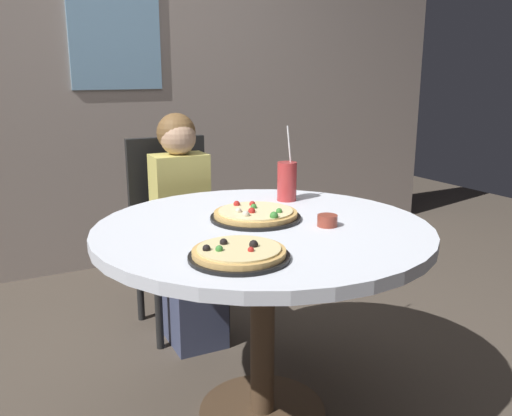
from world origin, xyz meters
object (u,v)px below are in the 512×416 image
object	(u,v)px
pizza_cheese	(239,253)
dining_table	(263,253)
diner_child	(186,241)
soda_cup	(287,181)
pizza_veggie	(256,215)
chair_wooden	(174,222)
sauce_bowl	(327,221)

from	to	relation	value
pizza_cheese	dining_table	bearing A→B (deg)	49.75
diner_child	soda_cup	xyz separation A→B (m)	(0.27, -0.47, 0.35)
pizza_veggie	soda_cup	xyz separation A→B (m)	(0.25, 0.20, 0.06)
pizza_cheese	diner_child	bearing A→B (deg)	77.30
diner_child	pizza_veggie	world-z (taller)	diner_child
chair_wooden	diner_child	size ratio (longest dim) A/B	0.88
diner_child	pizza_cheese	world-z (taller)	diner_child
diner_child	chair_wooden	bearing A→B (deg)	88.09
sauce_bowl	soda_cup	bearing A→B (deg)	78.70
pizza_veggie	soda_cup	world-z (taller)	soda_cup
dining_table	pizza_cheese	xyz separation A→B (m)	(-0.23, -0.27, 0.12)
chair_wooden	diner_child	distance (m)	0.19
diner_child	pizza_veggie	distance (m)	0.72
dining_table	chair_wooden	xyz separation A→B (m)	(0.00, 0.92, -0.12)
dining_table	soda_cup	world-z (taller)	soda_cup
diner_child	sauce_bowl	xyz separation A→B (m)	(0.19, -0.86, 0.29)
pizza_cheese	soda_cup	size ratio (longest dim) A/B	0.95
dining_table	pizza_cheese	bearing A→B (deg)	-130.25
chair_wooden	pizza_cheese	distance (m)	1.24
pizza_cheese	chair_wooden	bearing A→B (deg)	78.90
diner_child	soda_cup	bearing A→B (deg)	-59.83
pizza_cheese	soda_cup	xyz separation A→B (m)	(0.50, 0.55, 0.06)
dining_table	sauce_bowl	xyz separation A→B (m)	(0.19, -0.12, 0.12)
pizza_veggie	sauce_bowl	size ratio (longest dim) A/B	4.70
soda_cup	chair_wooden	bearing A→B (deg)	112.21
dining_table	pizza_veggie	world-z (taller)	pizza_veggie
pizza_cheese	sauce_bowl	xyz separation A→B (m)	(0.42, 0.15, 0.00)
diner_child	pizza_cheese	xyz separation A→B (m)	(-0.23, -1.02, 0.28)
sauce_bowl	pizza_cheese	bearing A→B (deg)	-159.84
pizza_veggie	chair_wooden	bearing A→B (deg)	90.72
soda_cup	pizza_veggie	bearing A→B (deg)	-142.15
pizza_cheese	soda_cup	distance (m)	0.75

